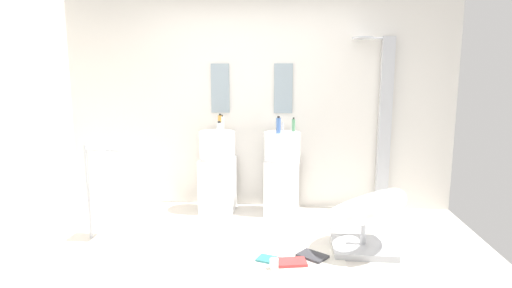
% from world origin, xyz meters
% --- Properties ---
extents(ground_plane, '(4.80, 3.60, 0.04)m').
position_xyz_m(ground_plane, '(0.00, 0.00, -0.02)').
color(ground_plane, silver).
extents(rear_partition, '(4.80, 0.10, 2.60)m').
position_xyz_m(rear_partition, '(0.00, 1.65, 1.30)').
color(rear_partition, silver).
rests_on(rear_partition, ground_plane).
extents(pedestal_sink_left, '(0.42, 0.42, 1.06)m').
position_xyz_m(pedestal_sink_left, '(-0.38, 1.32, 0.49)').
color(pedestal_sink_left, white).
rests_on(pedestal_sink_left, ground_plane).
extents(pedestal_sink_right, '(0.42, 0.42, 1.06)m').
position_xyz_m(pedestal_sink_right, '(0.38, 1.32, 0.49)').
color(pedestal_sink_right, white).
rests_on(pedestal_sink_right, ground_plane).
extents(vanity_mirror_left, '(0.22, 0.03, 0.59)m').
position_xyz_m(vanity_mirror_left, '(-0.38, 1.58, 1.46)').
color(vanity_mirror_left, '#8C9EA8').
extents(vanity_mirror_right, '(0.22, 0.03, 0.59)m').
position_xyz_m(vanity_mirror_right, '(0.38, 1.58, 1.46)').
color(vanity_mirror_right, '#8C9EA8').
extents(shower_column, '(0.49, 0.24, 2.05)m').
position_xyz_m(shower_column, '(1.56, 1.53, 1.08)').
color(shower_column, '#B7BABF').
rests_on(shower_column, ground_plane).
extents(lounge_chair, '(1.07, 1.07, 0.65)m').
position_xyz_m(lounge_chair, '(1.17, 0.32, 0.35)').
color(lounge_chair, '#B7BABF').
rests_on(lounge_chair, ground_plane).
extents(towel_rack, '(0.37, 0.22, 0.95)m').
position_xyz_m(towel_rack, '(-1.34, 0.36, 0.63)').
color(towel_rack, '#B7BABF').
rests_on(towel_rack, ground_plane).
extents(area_rug, '(1.06, 0.79, 0.01)m').
position_xyz_m(area_rug, '(0.45, -0.02, 0.01)').
color(area_rug, white).
rests_on(area_rug, ground_plane).
extents(magazine_red, '(0.28, 0.21, 0.03)m').
position_xyz_m(magazine_red, '(0.51, -0.05, 0.02)').
color(magazine_red, '#B73838').
rests_on(magazine_red, area_rug).
extents(magazine_charcoal, '(0.30, 0.29, 0.02)m').
position_xyz_m(magazine_charcoal, '(0.70, 0.10, 0.02)').
color(magazine_charcoal, '#38383D').
rests_on(magazine_charcoal, area_rug).
extents(magazine_teal, '(0.31, 0.23, 0.02)m').
position_xyz_m(magazine_teal, '(0.35, -0.01, 0.02)').
color(magazine_teal, teal).
rests_on(magazine_teal, area_rug).
extents(coffee_mug, '(0.07, 0.07, 0.09)m').
position_xyz_m(coffee_mug, '(0.37, -0.16, 0.05)').
color(coffee_mug, white).
rests_on(coffee_mug, area_rug).
extents(soap_bottle_clear, '(0.06, 0.06, 0.14)m').
position_xyz_m(soap_bottle_clear, '(-0.33, 1.20, 1.03)').
color(soap_bottle_clear, silver).
rests_on(soap_bottle_clear, pedestal_sink_left).
extents(soap_bottle_blue, '(0.05, 0.05, 0.20)m').
position_xyz_m(soap_bottle_blue, '(0.34, 1.23, 1.06)').
color(soap_bottle_blue, '#4C72B7').
rests_on(soap_bottle_blue, pedestal_sink_right).
extents(soap_bottle_white, '(0.04, 0.04, 0.19)m').
position_xyz_m(soap_bottle_white, '(-0.34, 1.43, 1.05)').
color(soap_bottle_white, white).
rests_on(soap_bottle_white, pedestal_sink_left).
extents(soap_bottle_green, '(0.04, 0.04, 0.16)m').
position_xyz_m(soap_bottle_green, '(0.51, 1.41, 1.04)').
color(soap_bottle_green, '#59996B').
rests_on(soap_bottle_green, pedestal_sink_right).
extents(soap_bottle_amber, '(0.05, 0.05, 0.20)m').
position_xyz_m(soap_bottle_amber, '(-0.36, 1.43, 1.06)').
color(soap_bottle_amber, '#C68C38').
rests_on(soap_bottle_amber, pedestal_sink_left).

